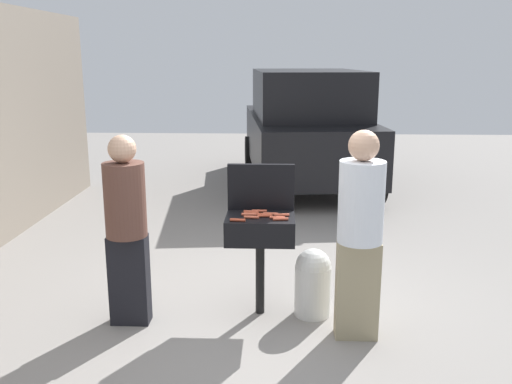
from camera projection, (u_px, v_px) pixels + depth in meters
The scene contains 19 objects.
ground_plane at pixel (265, 314), 5.03m from camera, with size 24.00×24.00×0.00m, color gray.
bbq_grill at pixel (260, 232), 4.89m from camera, with size 0.60×0.44×0.90m.
grill_lid_open at pixel (261, 187), 5.02m from camera, with size 0.60×0.05×0.42m, color black.
hot_dog_0 at pixel (252, 213), 4.91m from camera, with size 0.03×0.03×0.13m, color #AD4228.
hot_dog_1 at pixel (265, 216), 4.83m from camera, with size 0.03×0.03×0.13m, color #AD4228.
hot_dog_2 at pixel (277, 218), 4.78m from camera, with size 0.03×0.03×0.13m, color #C6593D.
hot_dog_3 at pixel (251, 212), 4.95m from camera, with size 0.03×0.03×0.13m, color #B74C33.
hot_dog_4 at pixel (271, 214), 4.89m from camera, with size 0.03×0.03×0.13m, color #C6593D.
hot_dog_5 at pixel (251, 217), 4.79m from camera, with size 0.03×0.03×0.13m, color #C6593D.
hot_dog_6 at pixel (264, 215), 4.87m from camera, with size 0.03×0.03×0.13m, color #AD4228.
hot_dog_7 at pixel (249, 214), 4.87m from camera, with size 0.03×0.03×0.13m, color #C6593D.
hot_dog_8 at pixel (259, 211), 4.98m from camera, with size 0.03×0.03×0.13m, color #B74C33.
hot_dog_9 at pixel (238, 220), 4.71m from camera, with size 0.03×0.03×0.13m, color #AD4228.
hot_dog_10 at pixel (282, 215), 4.86m from camera, with size 0.03×0.03×0.13m, color #C6593D.
hot_dog_11 at pixel (281, 219), 4.73m from camera, with size 0.03×0.03×0.13m, color #B74C33.
propane_tank at pixel (313, 281), 4.96m from camera, with size 0.32×0.32×0.62m.
person_left at pixel (126, 224), 4.68m from camera, with size 0.34×0.34×1.64m.
person_right at pixel (360, 229), 4.43m from camera, with size 0.36×0.36×1.72m.
parked_minivan at pixel (306, 127), 9.97m from camera, with size 2.39×4.57×2.02m.
Camera 1 is at (0.11, -4.63, 2.26)m, focal length 39.31 mm.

